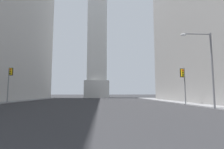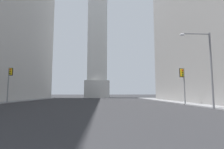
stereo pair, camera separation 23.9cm
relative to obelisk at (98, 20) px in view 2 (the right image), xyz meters
The scene contains 5 objects.
sidewalk_right 51.13m from the obelisk, 67.37° to the right, with size 5.00×73.28×0.15m, color gray.
obelisk is the anchor object (origin of this frame).
traffic_light_mid_left 43.18m from the obelisk, 113.16° to the right, with size 0.79×0.52×6.04m.
traffic_light_mid_right 47.66m from the obelisk, 70.08° to the right, with size 0.79×0.51×5.37m.
street_lamp 52.32m from the obelisk, 73.57° to the right, with size 3.50×0.36×8.35m.
Camera 2 is at (1.98, -1.91, 1.69)m, focal length 28.00 mm.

